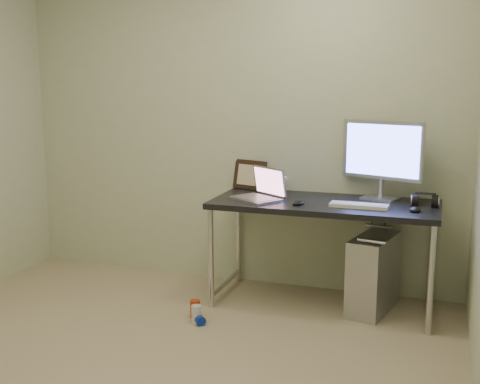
% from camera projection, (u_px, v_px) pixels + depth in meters
% --- Properties ---
extents(floor, '(3.50, 3.50, 0.00)m').
position_uv_depth(floor, '(128.00, 379.00, 3.22)').
color(floor, tan).
rests_on(floor, ground).
extents(wall_back, '(3.50, 0.02, 2.50)m').
position_uv_depth(wall_back, '(235.00, 123.00, 4.62)').
color(wall_back, beige).
rests_on(wall_back, ground).
extents(desk, '(1.55, 0.68, 0.75)m').
position_uv_depth(desk, '(324.00, 213.00, 4.17)').
color(desk, black).
rests_on(desk, ground).
extents(tower_computer, '(0.33, 0.55, 0.56)m').
position_uv_depth(tower_computer, '(374.00, 273.00, 4.14)').
color(tower_computer, '#B3B3B7').
rests_on(tower_computer, ground).
extents(cable_a, '(0.01, 0.16, 0.69)m').
position_uv_depth(cable_a, '(372.00, 244.00, 4.40)').
color(cable_a, black).
rests_on(cable_a, ground).
extents(cable_b, '(0.02, 0.11, 0.71)m').
position_uv_depth(cable_b, '(384.00, 248.00, 4.35)').
color(cable_b, black).
rests_on(cable_b, ground).
extents(can_red, '(0.08, 0.08, 0.12)m').
position_uv_depth(can_red, '(195.00, 309.00, 4.04)').
color(can_red, '#B23011').
rests_on(can_red, ground).
extents(can_white, '(0.08, 0.08, 0.12)m').
position_uv_depth(can_white, '(196.00, 314.00, 3.96)').
color(can_white, silver).
rests_on(can_white, ground).
extents(can_blue, '(0.12, 0.13, 0.06)m').
position_uv_depth(can_blue, '(199.00, 319.00, 3.96)').
color(can_blue, '#0C2A9F').
rests_on(can_blue, ground).
extents(laptop, '(0.41, 0.40, 0.22)m').
position_uv_depth(laptop, '(261.00, 192.00, 4.22)').
color(laptop, silver).
rests_on(laptop, desk).
extents(monitor, '(0.57, 0.24, 0.55)m').
position_uv_depth(monitor, '(382.00, 154.00, 4.17)').
color(monitor, silver).
rests_on(monitor, desk).
extents(keyboard, '(0.38, 0.13, 0.02)m').
position_uv_depth(keyboard, '(359.00, 206.00, 3.97)').
color(keyboard, white).
rests_on(keyboard, desk).
extents(mouse_right, '(0.07, 0.11, 0.04)m').
position_uv_depth(mouse_right, '(415.00, 209.00, 3.85)').
color(mouse_right, black).
rests_on(mouse_right, desk).
extents(mouse_left, '(0.10, 0.13, 0.04)m').
position_uv_depth(mouse_left, '(298.00, 202.00, 4.05)').
color(mouse_left, black).
rests_on(mouse_left, desk).
extents(headphones, '(0.17, 0.10, 0.11)m').
position_uv_depth(headphones, '(425.00, 201.00, 4.01)').
color(headphones, black).
rests_on(headphones, desk).
extents(picture_frame, '(0.29, 0.16, 0.23)m').
position_uv_depth(picture_frame, '(250.00, 175.00, 4.60)').
color(picture_frame, black).
rests_on(picture_frame, desk).
extents(webcam, '(0.04, 0.03, 0.12)m').
position_uv_depth(webcam, '(285.00, 180.00, 4.50)').
color(webcam, silver).
rests_on(webcam, desk).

